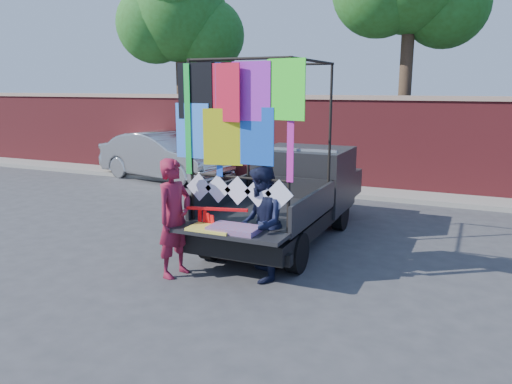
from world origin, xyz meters
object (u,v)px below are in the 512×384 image
at_px(woman, 175,218).
at_px(man, 261,224).
at_px(pickup_truck, 296,192).
at_px(sedan, 164,156).

bearing_deg(woman, man, -64.06).
relative_size(pickup_truck, man, 3.00).
relative_size(sedan, man, 2.58).
distance_m(sedan, woman, 8.28).
height_order(woman, man, woman).
bearing_deg(pickup_truck, man, -81.71).
height_order(sedan, man, man).
relative_size(woman, man, 1.05).
bearing_deg(pickup_truck, sedan, 146.11).
xyz_separation_m(pickup_truck, woman, (-0.89, -2.90, 0.09)).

